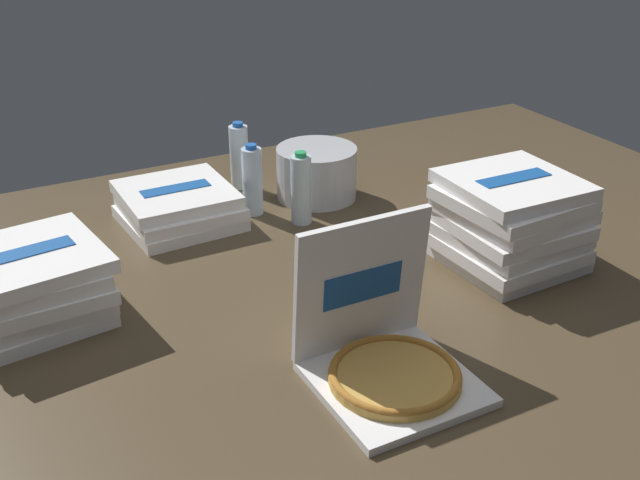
{
  "coord_description": "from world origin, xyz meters",
  "views": [
    {
      "loc": [
        -0.93,
        -1.6,
        1.1
      ],
      "look_at": [
        -0.03,
        0.1,
        0.14
      ],
      "focal_mm": 44.31,
      "sensor_mm": 36.0,
      "label": 1
    }
  ],
  "objects_px": {
    "open_pizza_box": "(386,354)",
    "pizza_stack_left_mid": "(179,206)",
    "pizza_stack_right_near": "(31,285)",
    "water_bottle_2": "(239,156)",
    "water_bottle_0": "(301,189)",
    "pizza_stack_right_mid": "(511,222)",
    "water_bottle_1": "(253,181)",
    "ice_bucket": "(317,173)"
  },
  "relations": [
    {
      "from": "water_bottle_0",
      "to": "water_bottle_2",
      "type": "relative_size",
      "value": 1.0
    },
    {
      "from": "open_pizza_box",
      "to": "water_bottle_1",
      "type": "relative_size",
      "value": 1.5
    },
    {
      "from": "pizza_stack_right_mid",
      "to": "water_bottle_2",
      "type": "height_order",
      "value": "pizza_stack_right_mid"
    },
    {
      "from": "open_pizza_box",
      "to": "ice_bucket",
      "type": "height_order",
      "value": "open_pizza_box"
    },
    {
      "from": "pizza_stack_right_near",
      "to": "pizza_stack_right_mid",
      "type": "relative_size",
      "value": 1.07
    },
    {
      "from": "pizza_stack_right_mid",
      "to": "water_bottle_1",
      "type": "relative_size",
      "value": 1.56
    },
    {
      "from": "open_pizza_box",
      "to": "ice_bucket",
      "type": "relative_size",
      "value": 1.31
    },
    {
      "from": "water_bottle_0",
      "to": "open_pizza_box",
      "type": "bearing_deg",
      "value": -104.06
    },
    {
      "from": "water_bottle_1",
      "to": "water_bottle_2",
      "type": "xyz_separation_m",
      "value": [
        0.05,
        0.23,
        0.0
      ]
    },
    {
      "from": "open_pizza_box",
      "to": "water_bottle_2",
      "type": "xyz_separation_m",
      "value": [
        0.15,
        1.22,
        0.05
      ]
    },
    {
      "from": "water_bottle_1",
      "to": "pizza_stack_right_mid",
      "type": "bearing_deg",
      "value": -52.87
    },
    {
      "from": "pizza_stack_right_near",
      "to": "water_bottle_0",
      "type": "relative_size",
      "value": 1.66
    },
    {
      "from": "water_bottle_2",
      "to": "pizza_stack_left_mid",
      "type": "bearing_deg",
      "value": -147.82
    },
    {
      "from": "pizza_stack_right_near",
      "to": "water_bottle_2",
      "type": "relative_size",
      "value": 1.66
    },
    {
      "from": "water_bottle_1",
      "to": "water_bottle_2",
      "type": "bearing_deg",
      "value": 78.16
    },
    {
      "from": "open_pizza_box",
      "to": "water_bottle_1",
      "type": "xyz_separation_m",
      "value": [
        0.1,
        0.98,
        0.05
      ]
    },
    {
      "from": "open_pizza_box",
      "to": "pizza_stack_right_near",
      "type": "xyz_separation_m",
      "value": [
        -0.66,
        0.65,
        0.03
      ]
    },
    {
      "from": "pizza_stack_left_mid",
      "to": "water_bottle_2",
      "type": "bearing_deg",
      "value": 32.18
    },
    {
      "from": "pizza_stack_left_mid",
      "to": "ice_bucket",
      "type": "height_order",
      "value": "ice_bucket"
    },
    {
      "from": "water_bottle_1",
      "to": "water_bottle_2",
      "type": "relative_size",
      "value": 1.0
    },
    {
      "from": "pizza_stack_left_mid",
      "to": "ice_bucket",
      "type": "xyz_separation_m",
      "value": [
        0.49,
        -0.02,
        0.03
      ]
    },
    {
      "from": "open_pizza_box",
      "to": "pizza_stack_left_mid",
      "type": "bearing_deg",
      "value": 97.71
    },
    {
      "from": "pizza_stack_right_near",
      "to": "water_bottle_2",
      "type": "height_order",
      "value": "water_bottle_2"
    },
    {
      "from": "pizza_stack_right_mid",
      "to": "water_bottle_1",
      "type": "xyz_separation_m",
      "value": [
        -0.51,
        0.68,
        -0.02
      ]
    },
    {
      "from": "pizza_stack_left_mid",
      "to": "ice_bucket",
      "type": "distance_m",
      "value": 0.5
    },
    {
      "from": "open_pizza_box",
      "to": "pizza_stack_right_mid",
      "type": "bearing_deg",
      "value": 26.54
    },
    {
      "from": "pizza_stack_right_near",
      "to": "ice_bucket",
      "type": "distance_m",
      "value": 1.08
    },
    {
      "from": "pizza_stack_left_mid",
      "to": "water_bottle_0",
      "type": "height_order",
      "value": "water_bottle_0"
    },
    {
      "from": "pizza_stack_right_near",
      "to": "pizza_stack_left_mid",
      "type": "xyz_separation_m",
      "value": [
        0.52,
        0.38,
        -0.04
      ]
    },
    {
      "from": "water_bottle_1",
      "to": "open_pizza_box",
      "type": "bearing_deg",
      "value": -96.05
    },
    {
      "from": "ice_bucket",
      "to": "water_bottle_0",
      "type": "distance_m",
      "value": 0.22
    },
    {
      "from": "ice_bucket",
      "to": "water_bottle_2",
      "type": "relative_size",
      "value": 1.15
    },
    {
      "from": "open_pizza_box",
      "to": "pizza_stack_left_mid",
      "type": "height_order",
      "value": "open_pizza_box"
    },
    {
      "from": "pizza_stack_right_near",
      "to": "water_bottle_2",
      "type": "distance_m",
      "value": 0.99
    },
    {
      "from": "pizza_stack_right_mid",
      "to": "water_bottle_0",
      "type": "xyz_separation_m",
      "value": [
        -0.4,
        0.54,
        -0.02
      ]
    },
    {
      "from": "water_bottle_0",
      "to": "water_bottle_1",
      "type": "distance_m",
      "value": 0.18
    },
    {
      "from": "water_bottle_2",
      "to": "water_bottle_0",
      "type": "bearing_deg",
      "value": -80.87
    },
    {
      "from": "water_bottle_1",
      "to": "pizza_stack_left_mid",
      "type": "bearing_deg",
      "value": 169.28
    },
    {
      "from": "pizza_stack_left_mid",
      "to": "pizza_stack_right_mid",
      "type": "height_order",
      "value": "pizza_stack_right_mid"
    },
    {
      "from": "pizza_stack_right_mid",
      "to": "open_pizza_box",
      "type": "bearing_deg",
      "value": -153.46
    },
    {
      "from": "pizza_stack_right_near",
      "to": "ice_bucket",
      "type": "bearing_deg",
      "value": 19.34
    },
    {
      "from": "pizza_stack_right_near",
      "to": "water_bottle_1",
      "type": "xyz_separation_m",
      "value": [
        0.77,
        0.33,
        0.02
      ]
    }
  ]
}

